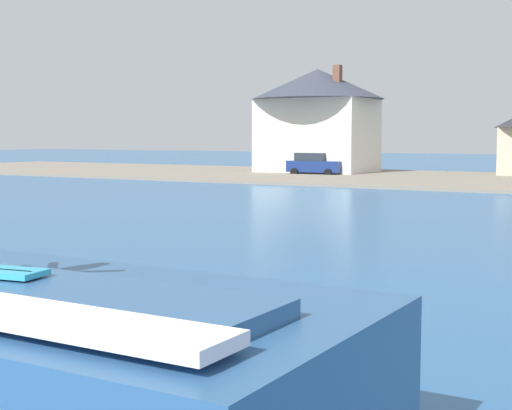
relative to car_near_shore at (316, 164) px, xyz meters
name	(u,v)px	position (x,y,z in m)	size (l,w,h in m)	color
car_near_shore	(316,164)	(0.00, 0.00, 0.00)	(4.55, 2.31, 1.86)	navy
house_with_chimney	(317,113)	(-1.31, 2.93, 4.20)	(11.09, 11.09, 8.90)	silver
tree_short_bushy	(277,123)	(-5.01, 2.70, 3.33)	(2.24, 2.24, 5.62)	brown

